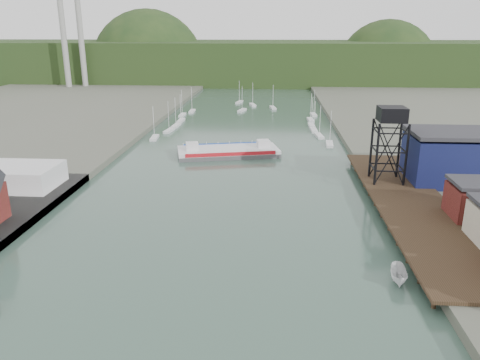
# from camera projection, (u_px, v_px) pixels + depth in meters

# --- Properties ---
(ground) EXTENTS (600.00, 600.00, 0.00)m
(ground) POSITION_uv_depth(u_px,v_px,m) (170.00, 360.00, 49.46)
(ground) COLOR #2F4940
(ground) RESTS_ON ground
(east_pier) EXTENTS (14.00, 70.00, 2.45)m
(east_pier) POSITION_uv_depth(u_px,v_px,m) (411.00, 203.00, 89.08)
(east_pier) COLOR black
(east_pier) RESTS_ON ground
(white_shed) EXTENTS (18.00, 12.00, 4.50)m
(white_shed) POSITION_uv_depth(u_px,v_px,m) (14.00, 176.00, 98.79)
(white_shed) COLOR silver
(white_shed) RESTS_ON west_quay
(lift_tower) EXTENTS (6.50, 6.50, 16.00)m
(lift_tower) POSITION_uv_depth(u_px,v_px,m) (392.00, 119.00, 97.37)
(lift_tower) COLOR black
(lift_tower) RESTS_ON east_pier
(blue_shed) EXTENTS (20.50, 14.50, 11.30)m
(blue_shed) POSITION_uv_depth(u_px,v_px,m) (456.00, 158.00, 100.86)
(blue_shed) COLOR #0D0E3A
(blue_shed) RESTS_ON east_land
(marina_sailboats) EXTENTS (57.71, 92.65, 0.90)m
(marina_sailboats) POSITION_uv_depth(u_px,v_px,m) (247.00, 119.00, 180.85)
(marina_sailboats) COLOR silver
(marina_sailboats) RESTS_ON ground
(smokestacks) EXTENTS (11.20, 8.20, 60.00)m
(smokestacks) POSITION_uv_depth(u_px,v_px,m) (72.00, 36.00, 268.38)
(smokestacks) COLOR gray
(smokestacks) RESTS_ON ground
(distant_hills) EXTENTS (500.00, 120.00, 80.00)m
(distant_hills) POSITION_uv_depth(u_px,v_px,m) (254.00, 64.00, 332.78)
(distant_hills) COLOR #1B3216
(distant_hills) RESTS_ON ground
(chain_ferry) EXTENTS (29.47, 17.10, 3.99)m
(chain_ferry) POSITION_uv_depth(u_px,v_px,m) (228.00, 151.00, 130.06)
(chain_ferry) COLOR #4A4A4C
(chain_ferry) RESTS_ON ground
(motorboat) EXTENTS (2.95, 5.92, 2.19)m
(motorboat) POSITION_uv_depth(u_px,v_px,m) (399.00, 276.00, 64.27)
(motorboat) COLOR silver
(motorboat) RESTS_ON ground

